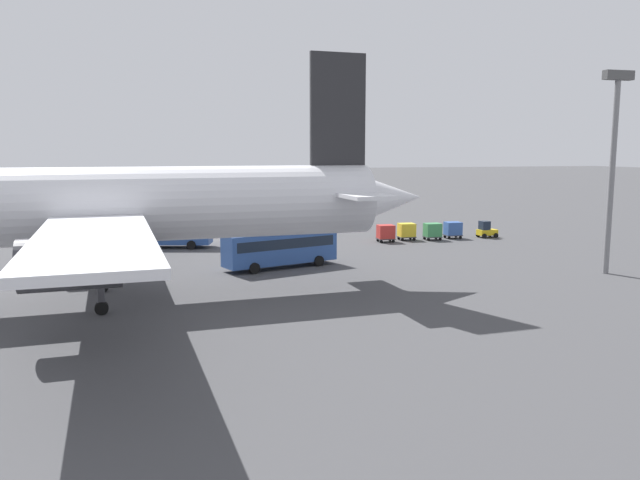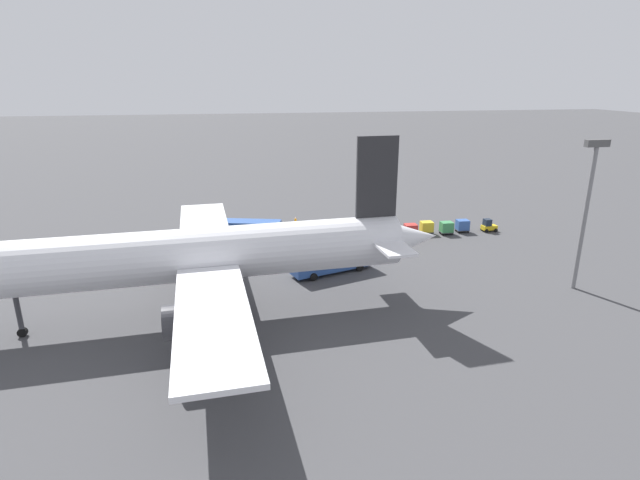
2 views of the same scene
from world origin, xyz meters
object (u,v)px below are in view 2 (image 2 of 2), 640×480
(cargo_cart_blue, at_px, (462,225))
(cargo_cart_green, at_px, (447,227))
(shuttle_bus_near, at_px, (248,229))
(worker_person, at_px, (296,222))
(shuttle_bus_far, at_px, (332,258))
(cargo_cart_yellow, at_px, (427,227))
(airplane, at_px, (190,256))
(cargo_cart_red, at_px, (411,230))
(baggage_tug, at_px, (488,226))

(cargo_cart_blue, relative_size, cargo_cart_green, 1.00)
(shuttle_bus_near, bearing_deg, worker_person, -128.52)
(shuttle_bus_far, height_order, cargo_cart_blue, shuttle_bus_far)
(worker_person, distance_m, cargo_cart_blue, 27.66)
(shuttle_bus_near, bearing_deg, cargo_cart_yellow, -167.91)
(worker_person, bearing_deg, cargo_cart_green, 159.70)
(airplane, relative_size, cargo_cart_red, 26.47)
(shuttle_bus_near, height_order, cargo_cart_yellow, shuttle_bus_near)
(baggage_tug, height_order, cargo_cart_green, baggage_tug)
(airplane, distance_m, worker_person, 35.40)
(airplane, xyz_separation_m, cargo_cart_green, (-38.75, -22.67, -5.74))
(cargo_cart_blue, xyz_separation_m, cargo_cart_red, (9.27, 0.71, 0.00))
(airplane, relative_size, cargo_cart_yellow, 26.47)
(shuttle_bus_far, distance_m, baggage_tug, 32.13)
(shuttle_bus_near, relative_size, shuttle_bus_far, 0.93)
(worker_person, height_order, cargo_cart_green, cargo_cart_green)
(shuttle_bus_near, relative_size, cargo_cart_yellow, 5.04)
(cargo_cart_red, bearing_deg, baggage_tug, -178.60)
(cargo_cart_yellow, bearing_deg, worker_person, -21.15)
(cargo_cart_yellow, bearing_deg, cargo_cart_green, 165.52)
(worker_person, bearing_deg, cargo_cart_blue, 163.14)
(airplane, height_order, baggage_tug, airplane)
(cargo_cart_green, xyz_separation_m, cargo_cart_yellow, (3.09, -0.80, 0.00))
(cargo_cart_green, bearing_deg, shuttle_bus_far, 30.42)
(airplane, relative_size, shuttle_bus_far, 4.87)
(baggage_tug, distance_m, cargo_cart_blue, 4.48)
(shuttle_bus_near, xyz_separation_m, cargo_cart_yellow, (-28.57, 1.95, -0.74))
(shuttle_bus_far, xyz_separation_m, cargo_cart_green, (-21.80, -12.80, -0.81))
(airplane, xyz_separation_m, cargo_cart_blue, (-41.84, -23.29, -5.74))
(worker_person, bearing_deg, airplane, 63.86)
(airplane, distance_m, cargo_cart_blue, 48.23)
(worker_person, distance_m, cargo_cart_green, 24.93)
(shuttle_bus_far, relative_size, cargo_cart_blue, 5.44)
(baggage_tug, bearing_deg, cargo_cart_blue, -7.11)
(shuttle_bus_near, bearing_deg, shuttle_bus_far, 138.39)
(shuttle_bus_far, bearing_deg, baggage_tug, -173.31)
(cargo_cart_green, xyz_separation_m, cargo_cart_red, (6.18, 0.09, 0.00))
(airplane, distance_m, baggage_tug, 52.00)
(baggage_tug, distance_m, cargo_cart_red, 13.74)
(shuttle_bus_near, distance_m, cargo_cart_green, 31.79)
(shuttle_bus_near, distance_m, cargo_cart_red, 25.65)
(baggage_tug, xyz_separation_m, cargo_cart_yellow, (10.64, -0.55, 0.25))
(shuttle_bus_far, height_order, worker_person, shuttle_bus_far)
(worker_person, xyz_separation_m, cargo_cart_red, (-17.20, 8.74, 0.32))
(cargo_cart_green, bearing_deg, worker_person, -20.30)
(cargo_cart_green, relative_size, cargo_cart_yellow, 1.00)
(shuttle_bus_near, distance_m, cargo_cart_yellow, 28.65)
(shuttle_bus_far, bearing_deg, worker_person, -103.05)
(baggage_tug, relative_size, cargo_cart_green, 1.18)
(shuttle_bus_far, bearing_deg, cargo_cart_green, -166.85)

